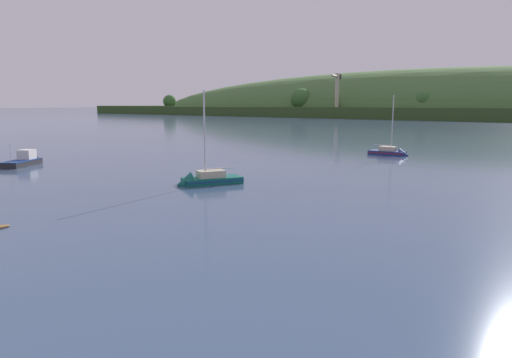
% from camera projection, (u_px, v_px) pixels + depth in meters
% --- Properties ---
extents(far_shoreline_hill, '(524.23, 134.12, 52.81)m').
position_uv_depth(far_shoreline_hill, '(424.00, 117.00, 256.40)').
color(far_shoreline_hill, '#314A21').
rests_on(far_shoreline_hill, ground).
extents(dockside_crane, '(5.38, 15.98, 23.29)m').
position_uv_depth(dockside_crane, '(337.00, 96.00, 249.26)').
color(dockside_crane, '#4C4C51').
rests_on(dockside_crane, ground).
extents(sailboat_near_mooring, '(5.48, 6.57, 9.97)m').
position_uv_depth(sailboat_near_mooring, '(204.00, 181.00, 45.26)').
color(sailboat_near_mooring, '#0F564C').
rests_on(sailboat_near_mooring, ground).
extents(sailboat_midwater_white, '(6.10, 2.44, 9.86)m').
position_uv_depth(sailboat_midwater_white, '(391.00, 153.00, 70.52)').
color(sailboat_midwater_white, navy).
rests_on(sailboat_midwater_white, ground).
extents(fishing_boat_moored, '(4.78, 6.59, 3.83)m').
position_uv_depth(fishing_boat_moored, '(25.00, 162.00, 59.22)').
color(fishing_boat_moored, '#232328').
rests_on(fishing_boat_moored, ground).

